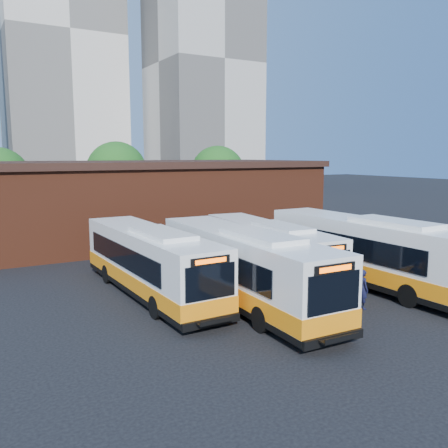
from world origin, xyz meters
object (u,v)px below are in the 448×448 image
bus_midwest (243,269)px  bus_mideast (268,252)px  bus_east (368,254)px  transit_worker (363,289)px  bus_west (150,264)px

bus_midwest → bus_mideast: (3.69, 3.22, -0.16)m
bus_midwest → bus_east: bearing=-3.2°
bus_east → transit_worker: size_ratio=7.58×
bus_west → bus_east: bus_east is taller
bus_west → bus_mideast: (6.94, -0.21, -0.09)m
bus_midwest → transit_worker: bearing=-36.3°
bus_midwest → transit_worker: size_ratio=7.34×
bus_mideast → bus_midwest: bearing=-134.2°
bus_mideast → bus_west: bearing=-176.9°
bus_midwest → bus_mideast: bus_midwest is taller
bus_west → bus_midwest: bearing=-48.2°
bus_west → bus_midwest: size_ratio=0.96×
transit_worker → bus_midwest: bearing=62.5°
bus_mideast → transit_worker: (0.61, -6.56, -0.57)m
bus_midwest → transit_worker: 5.50m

